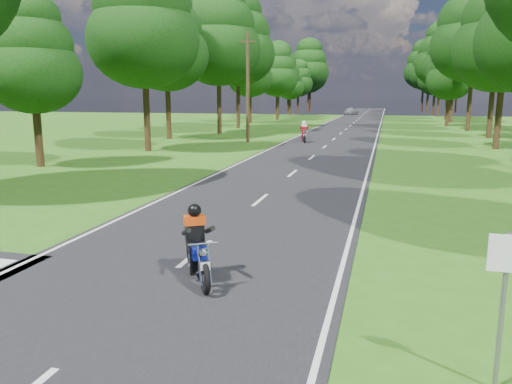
# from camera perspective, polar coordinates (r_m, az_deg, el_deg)

# --- Properties ---
(ground) EXTENTS (160.00, 160.00, 0.00)m
(ground) POSITION_cam_1_polar(r_m,az_deg,el_deg) (9.75, -11.30, -10.54)
(ground) COLOR #2E5E15
(ground) RESTS_ON ground
(main_road) EXTENTS (7.00, 140.00, 0.02)m
(main_road) POSITION_cam_1_polar(r_m,az_deg,el_deg) (58.37, 10.72, 7.46)
(main_road) COLOR black
(main_road) RESTS_ON ground
(road_markings) EXTENTS (7.40, 140.00, 0.01)m
(road_markings) POSITION_cam_1_polar(r_m,az_deg,el_deg) (56.51, 10.44, 7.37)
(road_markings) COLOR silver
(road_markings) RESTS_ON main_road
(treeline) EXTENTS (40.00, 115.35, 14.78)m
(treeline) POSITION_cam_1_polar(r_m,az_deg,el_deg) (68.39, 12.84, 14.81)
(treeline) COLOR black
(treeline) RESTS_ON ground
(telegraph_pole) EXTENTS (1.20, 0.26, 8.00)m
(telegraph_pole) POSITION_cam_1_polar(r_m,az_deg,el_deg) (37.50, -0.95, 11.91)
(telegraph_pole) COLOR #382616
(telegraph_pole) RESTS_ON ground
(road_sign) EXTENTS (0.45, 0.07, 2.00)m
(road_sign) POSITION_cam_1_polar(r_m,az_deg,el_deg) (6.65, 26.56, -9.61)
(road_sign) COLOR slate
(road_sign) RESTS_ON ground
(rider_near_blue) EXTENTS (1.43, 1.81, 1.47)m
(rider_near_blue) POSITION_cam_1_polar(r_m,az_deg,el_deg) (9.68, -6.77, -5.81)
(rider_near_blue) COLOR #0D1792
(rider_near_blue) RESTS_ON main_road
(rider_far_red) EXTENTS (1.07, 2.00, 1.58)m
(rider_far_red) POSITION_cam_1_polar(r_m,az_deg,el_deg) (37.66, 5.50, 6.90)
(rider_far_red) COLOR #B70E23
(rider_far_red) RESTS_ON main_road
(distant_car) EXTENTS (2.71, 4.13, 1.31)m
(distant_car) POSITION_cam_1_polar(r_m,az_deg,el_deg) (89.05, 10.83, 9.09)
(distant_car) COLOR #A6A8AD
(distant_car) RESTS_ON main_road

